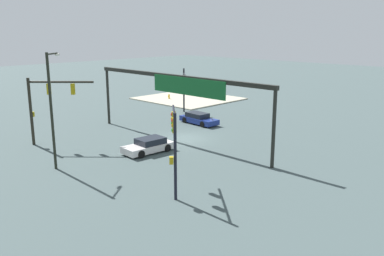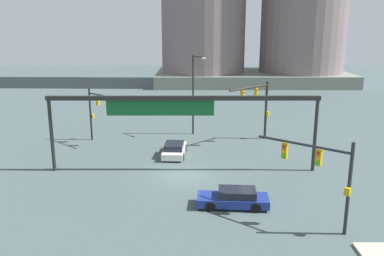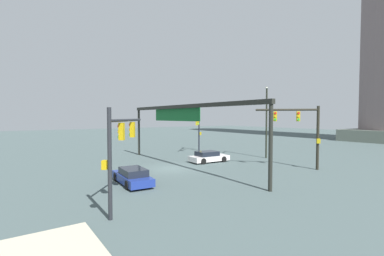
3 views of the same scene
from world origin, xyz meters
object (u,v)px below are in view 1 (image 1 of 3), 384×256
object	(u,v)px
traffic_signal_cross_street	(185,84)
sedan_car_waiting_far	(199,119)
sedan_car_approaching	(149,146)
fire_hydrant_on_curb	(169,96)
traffic_signal_opposite_side	(45,99)
traffic_signal_near_corner	(174,135)
streetlamp_curved_arm	(52,104)

from	to	relation	value
traffic_signal_cross_street	sedan_car_waiting_far	size ratio (longest dim) A/B	1.14
sedan_car_approaching	fire_hydrant_on_curb	world-z (taller)	sedan_car_approaching
fire_hydrant_on_curb	traffic_signal_opposite_side	bearing A→B (deg)	112.72
traffic_signal_near_corner	fire_hydrant_on_curb	distance (m)	35.18
streetlamp_curved_arm	sedan_car_approaching	xyz separation A→B (m)	(-1.84, -7.37, -4.30)
streetlamp_curved_arm	fire_hydrant_on_curb	world-z (taller)	streetlamp_curved_arm
traffic_signal_opposite_side	traffic_signal_cross_street	bearing A→B (deg)	49.06
traffic_signal_cross_street	fire_hydrant_on_curb	world-z (taller)	traffic_signal_cross_street
traffic_signal_opposite_side	streetlamp_curved_arm	distance (m)	6.97
traffic_signal_cross_street	sedan_car_waiting_far	bearing A→B (deg)	9.17
streetlamp_curved_arm	sedan_car_waiting_far	size ratio (longest dim) A/B	1.80
traffic_signal_opposite_side	sedan_car_approaching	xyz separation A→B (m)	(-8.27, -4.79, -3.53)
traffic_signal_opposite_side	traffic_signal_near_corner	bearing A→B (deg)	-41.73
traffic_signal_near_corner	traffic_signal_opposite_side	distance (m)	16.04
traffic_signal_cross_street	sedan_car_approaching	size ratio (longest dim) A/B	1.21
traffic_signal_near_corner	sedan_car_waiting_far	bearing A→B (deg)	-9.13
sedan_car_approaching	sedan_car_waiting_far	world-z (taller)	same
streetlamp_curved_arm	traffic_signal_opposite_side	bearing A→B (deg)	30.13
traffic_signal_near_corner	streetlamp_curved_arm	world-z (taller)	streetlamp_curved_arm
sedan_car_approaching	traffic_signal_opposite_side	bearing A→B (deg)	-56.34
traffic_signal_opposite_side	sedan_car_waiting_far	world-z (taller)	traffic_signal_opposite_side
traffic_signal_cross_street	traffic_signal_near_corner	bearing A→B (deg)	-7.85
sedan_car_approaching	fire_hydrant_on_curb	size ratio (longest dim) A/B	6.31
traffic_signal_cross_street	sedan_car_approaching	xyz separation A→B (m)	(-9.03, 13.32, -3.07)
traffic_signal_cross_street	fire_hydrant_on_curb	bearing A→B (deg)	-173.43
traffic_signal_cross_street	sedan_car_approaching	world-z (taller)	traffic_signal_cross_street
streetlamp_curved_arm	fire_hydrant_on_curb	xyz separation A→B (m)	(16.43, -26.48, -4.39)
sedan_car_approaching	sedan_car_waiting_far	size ratio (longest dim) A/B	0.94
fire_hydrant_on_curb	sedan_car_waiting_far	bearing A→B (deg)	148.83
traffic_signal_near_corner	traffic_signal_opposite_side	world-z (taller)	traffic_signal_opposite_side
traffic_signal_near_corner	fire_hydrant_on_curb	bearing A→B (deg)	0.02
traffic_signal_near_corner	sedan_car_approaching	xyz separation A→B (m)	(7.76, -4.34, -3.11)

